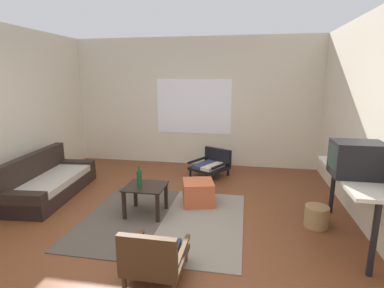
{
  "coord_description": "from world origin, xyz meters",
  "views": [
    {
      "loc": [
        1.11,
        -3.31,
        1.89
      ],
      "look_at": [
        0.32,
        1.06,
        0.89
      ],
      "focal_mm": 27.96,
      "sensor_mm": 36.0,
      "label": 1
    }
  ],
  "objects_px": {
    "couch": "(48,183)",
    "wicker_basket": "(317,216)",
    "console_shelf": "(353,181)",
    "clay_vase": "(344,155)",
    "crt_television": "(358,159)",
    "ottoman_orange": "(198,193)",
    "armchair_by_window": "(212,164)",
    "glass_bottle": "(139,178)",
    "coffee_table": "(146,192)",
    "armchair_striped_foreground": "(154,257)"
  },
  "relations": [
    {
      "from": "couch",
      "to": "wicker_basket",
      "type": "bearing_deg",
      "value": -4.39
    },
    {
      "from": "console_shelf",
      "to": "clay_vase",
      "type": "xyz_separation_m",
      "value": [
        -0.0,
        0.41,
        0.21
      ]
    },
    {
      "from": "crt_television",
      "to": "ottoman_orange",
      "type": "bearing_deg",
      "value": 158.67
    },
    {
      "from": "armchair_by_window",
      "to": "clay_vase",
      "type": "relative_size",
      "value": 2.62
    },
    {
      "from": "armchair_by_window",
      "to": "ottoman_orange",
      "type": "height_order",
      "value": "armchair_by_window"
    },
    {
      "from": "couch",
      "to": "ottoman_orange",
      "type": "bearing_deg",
      "value": 2.58
    },
    {
      "from": "couch",
      "to": "ottoman_orange",
      "type": "height_order",
      "value": "couch"
    },
    {
      "from": "couch",
      "to": "glass_bottle",
      "type": "distance_m",
      "value": 1.8
    },
    {
      "from": "clay_vase",
      "to": "armchair_by_window",
      "type": "bearing_deg",
      "value": 138.88
    },
    {
      "from": "armchair_by_window",
      "to": "console_shelf",
      "type": "height_order",
      "value": "console_shelf"
    },
    {
      "from": "coffee_table",
      "to": "crt_television",
      "type": "distance_m",
      "value": 2.66
    },
    {
      "from": "crt_television",
      "to": "coffee_table",
      "type": "bearing_deg",
      "value": 174.03
    },
    {
      "from": "armchair_striped_foreground",
      "to": "wicker_basket",
      "type": "relative_size",
      "value": 2.02
    },
    {
      "from": "coffee_table",
      "to": "console_shelf",
      "type": "distance_m",
      "value": 2.6
    },
    {
      "from": "ottoman_orange",
      "to": "console_shelf",
      "type": "height_order",
      "value": "console_shelf"
    },
    {
      "from": "armchair_by_window",
      "to": "clay_vase",
      "type": "bearing_deg",
      "value": -41.12
    },
    {
      "from": "armchair_striped_foreground",
      "to": "clay_vase",
      "type": "bearing_deg",
      "value": 37.41
    },
    {
      "from": "coffee_table",
      "to": "glass_bottle",
      "type": "height_order",
      "value": "glass_bottle"
    },
    {
      "from": "coffee_table",
      "to": "clay_vase",
      "type": "bearing_deg",
      "value": 5.16
    },
    {
      "from": "couch",
      "to": "glass_bottle",
      "type": "bearing_deg",
      "value": -13.65
    },
    {
      "from": "clay_vase",
      "to": "wicker_basket",
      "type": "xyz_separation_m",
      "value": [
        -0.29,
        -0.18,
        -0.79
      ]
    },
    {
      "from": "couch",
      "to": "armchair_striped_foreground",
      "type": "distance_m",
      "value": 2.86
    },
    {
      "from": "wicker_basket",
      "to": "coffee_table",
      "type": "bearing_deg",
      "value": -178.66
    },
    {
      "from": "coffee_table",
      "to": "wicker_basket",
      "type": "bearing_deg",
      "value": 1.34
    },
    {
      "from": "console_shelf",
      "to": "wicker_basket",
      "type": "bearing_deg",
      "value": 141.74
    },
    {
      "from": "armchair_striped_foreground",
      "to": "glass_bottle",
      "type": "distance_m",
      "value": 1.43
    },
    {
      "from": "armchair_by_window",
      "to": "glass_bottle",
      "type": "bearing_deg",
      "value": -111.94
    },
    {
      "from": "coffee_table",
      "to": "wicker_basket",
      "type": "xyz_separation_m",
      "value": [
        2.27,
        0.05,
        -0.19
      ]
    },
    {
      "from": "couch",
      "to": "wicker_basket",
      "type": "xyz_separation_m",
      "value": [
        4.05,
        -0.31,
        -0.08
      ]
    },
    {
      "from": "crt_television",
      "to": "clay_vase",
      "type": "relative_size",
      "value": 1.71
    },
    {
      "from": "armchair_by_window",
      "to": "armchair_striped_foreground",
      "type": "height_order",
      "value": "armchair_striped_foreground"
    },
    {
      "from": "couch",
      "to": "armchair_striped_foreground",
      "type": "xyz_separation_m",
      "value": [
        2.31,
        -1.69,
        0.03
      ]
    },
    {
      "from": "console_shelf",
      "to": "clay_vase",
      "type": "height_order",
      "value": "clay_vase"
    },
    {
      "from": "crt_television",
      "to": "clay_vase",
      "type": "bearing_deg",
      "value": 89.64
    },
    {
      "from": "couch",
      "to": "crt_television",
      "type": "relative_size",
      "value": 3.38
    },
    {
      "from": "armchair_striped_foreground",
      "to": "glass_bottle",
      "type": "relative_size",
      "value": 2.06
    },
    {
      "from": "couch",
      "to": "console_shelf",
      "type": "relative_size",
      "value": 1.19
    },
    {
      "from": "armchair_striped_foreground",
      "to": "ottoman_orange",
      "type": "height_order",
      "value": "armchair_striped_foreground"
    },
    {
      "from": "coffee_table",
      "to": "ottoman_orange",
      "type": "xyz_separation_m",
      "value": [
        0.66,
        0.47,
        -0.15
      ]
    },
    {
      "from": "coffee_table",
      "to": "armchair_striped_foreground",
      "type": "distance_m",
      "value": 1.43
    },
    {
      "from": "armchair_by_window",
      "to": "console_shelf",
      "type": "relative_size",
      "value": 0.54
    },
    {
      "from": "armchair_by_window",
      "to": "armchair_striped_foreground",
      "type": "distance_m",
      "value": 3.18
    },
    {
      "from": "console_shelf",
      "to": "crt_television",
      "type": "bearing_deg",
      "value": -92.04
    },
    {
      "from": "ottoman_orange",
      "to": "crt_television",
      "type": "distance_m",
      "value": 2.2
    },
    {
      "from": "ottoman_orange",
      "to": "glass_bottle",
      "type": "xyz_separation_m",
      "value": [
        -0.73,
        -0.53,
        0.36
      ]
    },
    {
      "from": "clay_vase",
      "to": "console_shelf",
      "type": "bearing_deg",
      "value": -90.0
    },
    {
      "from": "console_shelf",
      "to": "armchair_by_window",
      "type": "bearing_deg",
      "value": 132.44
    },
    {
      "from": "wicker_basket",
      "to": "couch",
      "type": "bearing_deg",
      "value": 175.61
    },
    {
      "from": "wicker_basket",
      "to": "armchair_by_window",
      "type": "bearing_deg",
      "value": 130.98
    },
    {
      "from": "couch",
      "to": "coffee_table",
      "type": "bearing_deg",
      "value": -11.56
    }
  ]
}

